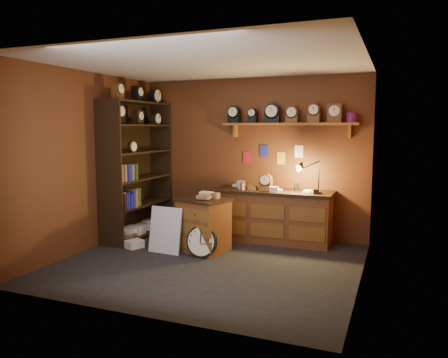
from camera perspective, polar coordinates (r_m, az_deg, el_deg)
floor at (r=6.14m, az=-2.00°, el=-10.96°), size 4.00×4.00×0.00m
room_shell at (r=5.93m, az=-1.25°, el=5.34°), size 4.02×3.62×2.71m
shelving_unit at (r=7.59m, az=-11.47°, el=1.99°), size 0.47×1.60×2.58m
workbench at (r=7.21m, az=6.36°, el=-4.43°), size 1.95×0.66×1.36m
low_cabinet at (r=6.63m, az=-2.71°, el=-5.74°), size 0.84×0.77×0.89m
big_round_clock at (r=6.36m, az=-2.93°, el=-8.17°), size 0.47×0.16×0.47m
white_panel at (r=6.70m, az=-7.64°, el=-9.47°), size 0.54×0.18×0.70m
mini_fridge at (r=7.49m, az=-1.06°, el=-5.74°), size 0.55×0.57×0.49m
floor_box_a at (r=7.31m, az=-12.42°, el=-7.61°), size 0.27×0.25×0.14m
floor_box_b at (r=7.01m, az=-11.62°, el=-8.32°), size 0.28×0.30×0.12m
floor_box_c at (r=7.27m, az=-3.87°, el=-7.43°), size 0.26×0.23×0.17m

